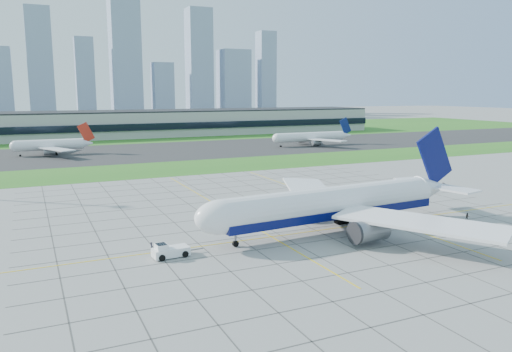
{
  "coord_description": "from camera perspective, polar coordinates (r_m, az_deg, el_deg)",
  "views": [
    {
      "loc": [
        -51.03,
        -83.9,
        27.22
      ],
      "look_at": [
        -0.9,
        24.75,
        7.0
      ],
      "focal_mm": 35.0,
      "sensor_mm": 36.0,
      "label": 1
    }
  ],
  "objects": [
    {
      "name": "distant_jet_1",
      "position": [
        234.86,
        -22.33,
        3.32
      ],
      "size": [
        32.46,
        42.66,
        14.08
      ],
      "color": "white",
      "rests_on": "ground"
    },
    {
      "name": "grass_median",
      "position": [
        183.27,
        -8.32,
        0.95
      ],
      "size": [
        700.0,
        35.0,
        0.04
      ],
      "primitive_type": "cube",
      "color": "#29681D",
      "rests_on": "ground"
    },
    {
      "name": "distant_jet_2",
      "position": [
        257.86,
        6.34,
        4.47
      ],
      "size": [
        44.28,
        42.66,
        14.08
      ],
      "color": "white",
      "rests_on": "ground"
    },
    {
      "name": "crew_far",
      "position": [
        116.53,
        23.0,
        -4.29
      ],
      "size": [
        0.99,
        0.96,
        1.61
      ],
      "primitive_type": "imported",
      "rotation": [
        0.0,
        0.0,
        -0.66
      ],
      "color": "black",
      "rests_on": "ground"
    },
    {
      "name": "ground",
      "position": [
        101.91,
        6.34,
        -5.96
      ],
      "size": [
        1400.0,
        1400.0,
        0.0
      ],
      "primitive_type": "plane",
      "color": "gray",
      "rests_on": "ground"
    },
    {
      "name": "city_skyline",
      "position": [
        606.22,
        -21.21,
        11.97
      ],
      "size": [
        523.0,
        32.4,
        160.0
      ],
      "color": "#8A9BB5",
      "rests_on": "ground"
    },
    {
      "name": "pushback_tug",
      "position": [
        85.16,
        -9.91,
        -8.42
      ],
      "size": [
        8.91,
        3.48,
        2.46
      ],
      "rotation": [
        0.0,
        0.0,
        0.07
      ],
      "color": "white",
      "rests_on": "ground"
    },
    {
      "name": "terminal",
      "position": [
        327.28,
        -8.62,
        6.1
      ],
      "size": [
        260.0,
        43.0,
        15.8
      ],
      "color": "#B7B7B2",
      "rests_on": "ground"
    },
    {
      "name": "airliner",
      "position": [
        99.57,
        8.89,
        -3.19
      ],
      "size": [
        62.69,
        63.34,
        19.73
      ],
      "rotation": [
        0.0,
        0.0,
        0.07
      ],
      "color": "white",
      "rests_on": "ground"
    },
    {
      "name": "grass_far",
      "position": [
        343.8,
        -16.21,
        4.67
      ],
      "size": [
        700.0,
        145.0,
        0.04
      ],
      "primitive_type": "cube",
      "color": "#29681D",
      "rests_on": "ground"
    },
    {
      "name": "crew_near",
      "position": [
        88.17,
        -11.84,
        -7.98
      ],
      "size": [
        0.62,
        0.77,
        1.82
      ],
      "primitive_type": "imported",
      "rotation": [
        0.0,
        0.0,
        1.26
      ],
      "color": "black",
      "rests_on": "ground"
    },
    {
      "name": "asphalt_taxiway",
      "position": [
        236.09,
        -12.13,
        2.76
      ],
      "size": [
        700.0,
        75.0,
        0.04
      ],
      "primitive_type": "cube",
      "color": "#383838",
      "rests_on": "ground"
    },
    {
      "name": "apron_markings",
      "position": [
        111.41,
        3.58,
        -4.56
      ],
      "size": [
        120.0,
        130.0,
        0.03
      ],
      "color": "#474744",
      "rests_on": "ground"
    }
  ]
}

